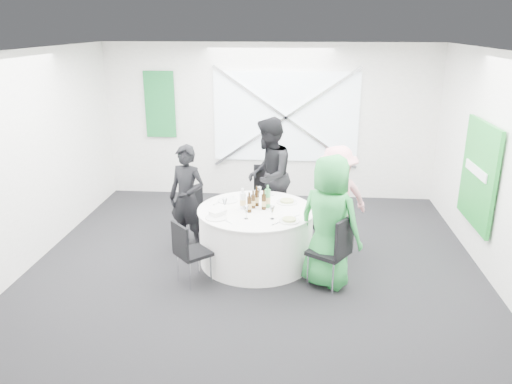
# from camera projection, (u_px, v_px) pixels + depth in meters

# --- Properties ---
(floor) EXTENTS (6.00, 6.00, 0.00)m
(floor) POSITION_uv_depth(u_px,v_px,m) (255.00, 267.00, 6.69)
(floor) COLOR black
(floor) RESTS_ON ground
(ceiling) EXTENTS (6.00, 6.00, 0.00)m
(ceiling) POSITION_uv_depth(u_px,v_px,m) (255.00, 51.00, 5.79)
(ceiling) COLOR silver
(ceiling) RESTS_ON wall_back
(wall_back) EXTENTS (6.00, 0.00, 6.00)m
(wall_back) POSITION_uv_depth(u_px,v_px,m) (269.00, 122.00, 9.07)
(wall_back) COLOR silver
(wall_back) RESTS_ON floor
(wall_front) EXTENTS (6.00, 0.00, 6.00)m
(wall_front) POSITION_uv_depth(u_px,v_px,m) (216.00, 286.00, 3.41)
(wall_front) COLOR silver
(wall_front) RESTS_ON floor
(wall_left) EXTENTS (0.00, 6.00, 6.00)m
(wall_left) POSITION_uv_depth(u_px,v_px,m) (25.00, 161.00, 6.48)
(wall_left) COLOR silver
(wall_left) RESTS_ON floor
(wall_right) EXTENTS (0.00, 6.00, 6.00)m
(wall_right) POSITION_uv_depth(u_px,v_px,m) (503.00, 173.00, 5.99)
(wall_right) COLOR silver
(wall_right) RESTS_ON floor
(window_panel) EXTENTS (2.60, 0.03, 1.60)m
(window_panel) POSITION_uv_depth(u_px,v_px,m) (286.00, 117.00, 8.97)
(window_panel) COLOR silver
(window_panel) RESTS_ON wall_back
(window_brace_a) EXTENTS (2.63, 0.05, 1.84)m
(window_brace_a) POSITION_uv_depth(u_px,v_px,m) (286.00, 118.00, 8.94)
(window_brace_a) COLOR silver
(window_brace_a) RESTS_ON window_panel
(window_brace_b) EXTENTS (2.63, 0.05, 1.84)m
(window_brace_b) POSITION_uv_depth(u_px,v_px,m) (286.00, 118.00, 8.94)
(window_brace_b) COLOR silver
(window_brace_b) RESTS_ON window_panel
(green_banner) EXTENTS (0.55, 0.04, 1.20)m
(green_banner) POSITION_uv_depth(u_px,v_px,m) (160.00, 104.00, 9.09)
(green_banner) COLOR #125E25
(green_banner) RESTS_ON wall_back
(green_sign) EXTENTS (0.05, 1.20, 1.40)m
(green_sign) POSITION_uv_depth(u_px,v_px,m) (479.00, 174.00, 6.63)
(green_sign) COLOR #18862A
(green_sign) RESTS_ON wall_right
(banquet_table) EXTENTS (1.56, 1.56, 0.76)m
(banquet_table) POSITION_uv_depth(u_px,v_px,m) (256.00, 235.00, 6.75)
(banquet_table) COLOR white
(banquet_table) RESTS_ON floor
(chair_back) EXTENTS (0.48, 0.49, 1.00)m
(chair_back) POSITION_uv_depth(u_px,v_px,m) (266.00, 192.00, 7.81)
(chair_back) COLOR black
(chair_back) RESTS_ON floor
(chair_back_left) EXTENTS (0.53, 0.53, 0.83)m
(chair_back_left) POSITION_uv_depth(u_px,v_px,m) (199.00, 209.00, 7.42)
(chair_back_left) COLOR black
(chair_back_left) RESTS_ON floor
(chair_back_right) EXTENTS (0.53, 0.52, 0.91)m
(chair_back_right) POSITION_uv_depth(u_px,v_px,m) (332.00, 218.00, 6.95)
(chair_back_right) COLOR black
(chair_back_right) RESTS_ON floor
(chair_front_right) EXTENTS (0.60, 0.59, 0.95)m
(chair_front_right) POSITION_uv_depth(u_px,v_px,m) (335.00, 247.00, 5.99)
(chair_front_right) COLOR black
(chair_front_right) RESTS_ON floor
(chair_front_left) EXTENTS (0.53, 0.53, 0.83)m
(chair_front_left) POSITION_uv_depth(u_px,v_px,m) (188.00, 249.00, 6.11)
(chair_front_left) COLOR black
(chair_front_left) RESTS_ON floor
(person_man_back_left) EXTENTS (0.64, 0.53, 1.52)m
(person_man_back_left) POSITION_uv_depth(u_px,v_px,m) (187.00, 198.00, 7.04)
(person_man_back_left) COLOR black
(person_man_back_left) RESTS_ON floor
(person_man_back) EXTENTS (0.55, 0.91, 1.79)m
(person_man_back) POSITION_uv_depth(u_px,v_px,m) (268.00, 176.00, 7.60)
(person_man_back) COLOR black
(person_man_back) RESTS_ON floor
(person_woman_pink) EXTENTS (1.08, 0.83, 1.52)m
(person_woman_pink) POSITION_uv_depth(u_px,v_px,m) (336.00, 198.00, 7.03)
(person_woman_pink) COLOR pink
(person_woman_pink) RESTS_ON floor
(person_woman_green) EXTENTS (0.97, 0.87, 1.66)m
(person_woman_green) POSITION_uv_depth(u_px,v_px,m) (329.00, 222.00, 6.01)
(person_woman_green) COLOR #268E3D
(person_woman_green) RESTS_ON floor
(plate_back) EXTENTS (0.28, 0.28, 0.01)m
(plate_back) POSITION_uv_depth(u_px,v_px,m) (260.00, 196.00, 7.13)
(plate_back) COLOR silver
(plate_back) RESTS_ON banquet_table
(plate_back_left) EXTENTS (0.28, 0.28, 0.01)m
(plate_back_left) POSITION_uv_depth(u_px,v_px,m) (228.00, 200.00, 6.93)
(plate_back_left) COLOR silver
(plate_back_left) RESTS_ON banquet_table
(plate_back_right) EXTENTS (0.29, 0.29, 0.04)m
(plate_back_right) POSITION_uv_depth(u_px,v_px,m) (287.00, 201.00, 6.87)
(plate_back_right) COLOR silver
(plate_back_right) RESTS_ON banquet_table
(plate_front_right) EXTENTS (0.26, 0.26, 0.04)m
(plate_front_right) POSITION_uv_depth(u_px,v_px,m) (289.00, 220.00, 6.21)
(plate_front_right) COLOR silver
(plate_front_right) RESTS_ON banquet_table
(plate_front_left) EXTENTS (0.28, 0.28, 0.01)m
(plate_front_left) POSITION_uv_depth(u_px,v_px,m) (216.00, 218.00, 6.32)
(plate_front_left) COLOR silver
(plate_front_left) RESTS_ON banquet_table
(napkin) EXTENTS (0.22, 0.23, 0.05)m
(napkin) POSITION_uv_depth(u_px,v_px,m) (218.00, 213.00, 6.39)
(napkin) COLOR white
(napkin) RESTS_ON plate_front_left
(beer_bottle_a) EXTENTS (0.06, 0.06, 0.25)m
(beer_bottle_a) POSITION_uv_depth(u_px,v_px,m) (253.00, 201.00, 6.64)
(beer_bottle_a) COLOR #331E09
(beer_bottle_a) RESTS_ON banquet_table
(beer_bottle_b) EXTENTS (0.06, 0.06, 0.28)m
(beer_bottle_b) POSITION_uv_depth(u_px,v_px,m) (257.00, 198.00, 6.72)
(beer_bottle_b) COLOR #331E09
(beer_bottle_b) RESTS_ON banquet_table
(beer_bottle_c) EXTENTS (0.06, 0.06, 0.27)m
(beer_bottle_c) POSITION_uv_depth(u_px,v_px,m) (264.00, 202.00, 6.59)
(beer_bottle_c) COLOR #331E09
(beer_bottle_c) RESTS_ON banquet_table
(beer_bottle_d) EXTENTS (0.06, 0.06, 0.27)m
(beer_bottle_d) POSITION_uv_depth(u_px,v_px,m) (249.00, 205.00, 6.49)
(beer_bottle_d) COLOR #331E09
(beer_bottle_d) RESTS_ON banquet_table
(green_water_bottle) EXTENTS (0.08, 0.08, 0.31)m
(green_water_bottle) POSITION_uv_depth(u_px,v_px,m) (268.00, 199.00, 6.66)
(green_water_bottle) COLOR #39964E
(green_water_bottle) RESTS_ON banquet_table
(clear_water_bottle) EXTENTS (0.08, 0.08, 0.28)m
(clear_water_bottle) POSITION_uv_depth(u_px,v_px,m) (243.00, 201.00, 6.61)
(clear_water_bottle) COLOR silver
(clear_water_bottle) RESTS_ON banquet_table
(wine_glass_a) EXTENTS (0.07, 0.07, 0.17)m
(wine_glass_a) POSITION_uv_depth(u_px,v_px,m) (246.00, 209.00, 6.26)
(wine_glass_a) COLOR white
(wine_glass_a) RESTS_ON banquet_table
(wine_glass_b) EXTENTS (0.07, 0.07, 0.17)m
(wine_glass_b) POSITION_uv_depth(u_px,v_px,m) (225.00, 202.00, 6.52)
(wine_glass_b) COLOR white
(wine_glass_b) RESTS_ON banquet_table
(wine_glass_c) EXTENTS (0.07, 0.07, 0.17)m
(wine_glass_c) POSITION_uv_depth(u_px,v_px,m) (272.00, 210.00, 6.26)
(wine_glass_c) COLOR white
(wine_glass_c) RESTS_ON banquet_table
(wine_glass_d) EXTENTS (0.07, 0.07, 0.17)m
(wine_glass_d) POSITION_uv_depth(u_px,v_px,m) (260.00, 190.00, 6.99)
(wine_glass_d) COLOR white
(wine_glass_d) RESTS_ON banquet_table
(fork_a) EXTENTS (0.15, 0.02, 0.01)m
(fork_a) POSITION_uv_depth(u_px,v_px,m) (269.00, 195.00, 7.15)
(fork_a) COLOR silver
(fork_a) RESTS_ON banquet_table
(knife_a) EXTENTS (0.15, 0.03, 0.01)m
(knife_a) POSITION_uv_depth(u_px,v_px,m) (245.00, 195.00, 7.15)
(knife_a) COLOR silver
(knife_a) RESTS_ON banquet_table
(fork_b) EXTENTS (0.09, 0.14, 0.01)m
(fork_b) POSITION_uv_depth(u_px,v_px,m) (231.00, 198.00, 7.06)
(fork_b) COLOR silver
(fork_b) RESTS_ON banquet_table
(knife_b) EXTENTS (0.09, 0.13, 0.01)m
(knife_b) POSITION_uv_depth(u_px,v_px,m) (217.00, 204.00, 6.82)
(knife_b) COLOR silver
(knife_b) RESTS_ON banquet_table
(fork_c) EXTENTS (0.12, 0.12, 0.01)m
(fork_c) POSITION_uv_depth(u_px,v_px,m) (215.00, 215.00, 6.41)
(fork_c) COLOR silver
(fork_c) RESTS_ON banquet_table
(knife_c) EXTENTS (0.11, 0.12, 0.01)m
(knife_c) POSITION_uv_depth(u_px,v_px,m) (229.00, 222.00, 6.19)
(knife_c) COLOR silver
(knife_c) RESTS_ON banquet_table
(fork_d) EXTENTS (0.11, 0.12, 0.01)m
(fork_d) POSITION_uv_depth(u_px,v_px,m) (276.00, 224.00, 6.14)
(fork_d) COLOR silver
(fork_d) RESTS_ON banquet_table
(knife_d) EXTENTS (0.11, 0.13, 0.01)m
(knife_d) POSITION_uv_depth(u_px,v_px,m) (296.00, 216.00, 6.38)
(knife_d) COLOR silver
(knife_d) RESTS_ON banquet_table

